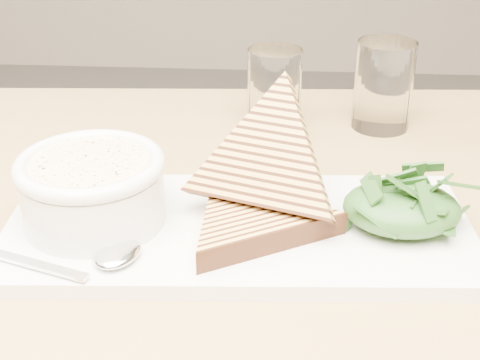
# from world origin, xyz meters

# --- Properties ---
(table_top) EXTENTS (1.19, 0.83, 0.04)m
(table_top) POSITION_xyz_m (0.16, 0.21, 0.76)
(table_top) COLOR #9C7541
(table_top) RESTS_ON ground
(platter) EXTENTS (0.44, 0.22, 0.02)m
(platter) POSITION_xyz_m (0.12, 0.19, 0.79)
(platter) COLOR white
(platter) RESTS_ON table_top
(soup_bowl) EXTENTS (0.13, 0.13, 0.05)m
(soup_bowl) POSITION_xyz_m (-0.01, 0.18, 0.82)
(soup_bowl) COLOR white
(soup_bowl) RESTS_ON platter
(soup) EXTENTS (0.11, 0.11, 0.01)m
(soup) POSITION_xyz_m (-0.01, 0.18, 0.85)
(soup) COLOR beige
(soup) RESTS_ON soup_bowl
(bowl_rim) EXTENTS (0.14, 0.14, 0.01)m
(bowl_rim) POSITION_xyz_m (-0.01, 0.18, 0.85)
(bowl_rim) COLOR white
(bowl_rim) RESTS_ON soup_bowl
(sandwich_flat) EXTENTS (0.23, 0.23, 0.02)m
(sandwich_flat) POSITION_xyz_m (0.13, 0.18, 0.80)
(sandwich_flat) COLOR gold
(sandwich_flat) RESTS_ON platter
(sandwich_lean) EXTENTS (0.22, 0.22, 0.19)m
(sandwich_lean) POSITION_xyz_m (0.14, 0.21, 0.85)
(sandwich_lean) COLOR gold
(sandwich_lean) RESTS_ON sandwich_flat
(salad_base) EXTENTS (0.11, 0.08, 0.04)m
(salad_base) POSITION_xyz_m (0.27, 0.19, 0.81)
(salad_base) COLOR black
(salad_base) RESTS_ON platter
(arugula_pile) EXTENTS (0.11, 0.10, 0.05)m
(arugula_pile) POSITION_xyz_m (0.27, 0.19, 0.82)
(arugula_pile) COLOR #306223
(arugula_pile) RESTS_ON platter
(spoon_bowl) EXTENTS (0.05, 0.06, 0.01)m
(spoon_bowl) POSITION_xyz_m (0.02, 0.12, 0.80)
(spoon_bowl) COLOR silver
(spoon_bowl) RESTS_ON platter
(spoon_handle) EXTENTS (0.12, 0.05, 0.00)m
(spoon_handle) POSITION_xyz_m (-0.05, 0.11, 0.80)
(spoon_handle) COLOR silver
(spoon_handle) RESTS_ON platter
(glass_near) EXTENTS (0.07, 0.07, 0.10)m
(glass_near) POSITION_xyz_m (0.15, 0.45, 0.83)
(glass_near) COLOR white
(glass_near) RESTS_ON table_top
(glass_far) EXTENTS (0.07, 0.07, 0.11)m
(glass_far) POSITION_xyz_m (0.28, 0.46, 0.83)
(glass_far) COLOR white
(glass_far) RESTS_ON table_top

